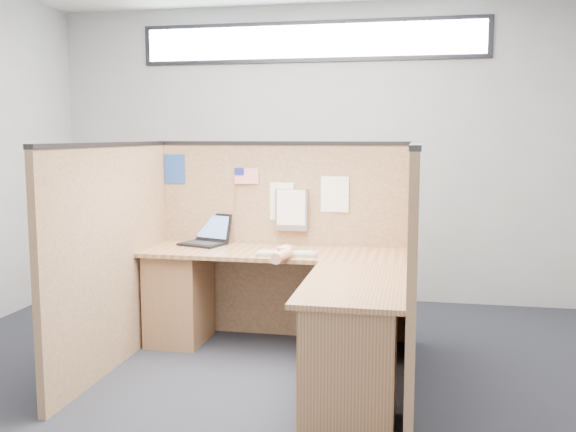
% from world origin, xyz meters
% --- Properties ---
extents(floor, '(5.00, 5.00, 0.00)m').
position_xyz_m(floor, '(0.00, 0.00, 0.00)').
color(floor, black).
rests_on(floor, ground).
extents(wall_back, '(5.00, 0.00, 5.00)m').
position_xyz_m(wall_back, '(0.00, 2.25, 1.40)').
color(wall_back, '#A2A5A7').
rests_on(wall_back, floor).
extents(wall_front, '(5.00, 0.00, 5.00)m').
position_xyz_m(wall_front, '(0.00, -2.25, 1.40)').
color(wall_front, '#A2A5A7').
rests_on(wall_front, floor).
extents(clerestory_window, '(3.30, 0.04, 0.38)m').
position_xyz_m(clerestory_window, '(0.00, 2.23, 2.45)').
color(clerestory_window, '#232328').
rests_on(clerestory_window, wall_back).
extents(cubicle_partitions, '(2.06, 1.83, 1.53)m').
position_xyz_m(cubicle_partitions, '(0.00, 0.43, 0.77)').
color(cubicle_partitions, brown).
rests_on(cubicle_partitions, floor).
extents(l_desk, '(1.95, 1.75, 0.73)m').
position_xyz_m(l_desk, '(0.18, 0.29, 0.39)').
color(l_desk, brown).
rests_on(l_desk, floor).
extents(laptop, '(0.38, 0.40, 0.23)m').
position_xyz_m(laptop, '(-0.61, 0.88, 0.79)').
color(laptop, black).
rests_on(laptop, l_desk).
extents(keyboard, '(0.43, 0.19, 0.03)m').
position_xyz_m(keyboard, '(0.12, 0.52, 0.74)').
color(keyboard, gray).
rests_on(keyboard, l_desk).
extents(mouse, '(0.13, 0.10, 0.05)m').
position_xyz_m(mouse, '(0.12, 0.52, 0.75)').
color(mouse, '#B7B7BB').
rests_on(mouse, l_desk).
extents(hand_forearm, '(0.12, 0.41, 0.09)m').
position_xyz_m(hand_forearm, '(0.13, 0.38, 0.77)').
color(hand_forearm, tan).
rests_on(hand_forearm, l_desk).
extents(blue_poster, '(0.17, 0.00, 0.23)m').
position_xyz_m(blue_poster, '(-0.88, 0.97, 1.31)').
color(blue_poster, navy).
rests_on(blue_poster, cubicle_partitions).
extents(american_flag, '(0.19, 0.01, 0.33)m').
position_xyz_m(american_flag, '(-0.31, 0.96, 1.25)').
color(american_flag, olive).
rests_on(american_flag, cubicle_partitions).
extents(file_holder, '(0.25, 0.05, 0.32)m').
position_xyz_m(file_holder, '(0.07, 0.94, 1.01)').
color(file_holder, slate).
rests_on(file_holder, cubicle_partitions).
extents(paper_left, '(0.23, 0.03, 0.29)m').
position_xyz_m(paper_left, '(-0.03, 0.97, 1.07)').
color(paper_left, white).
rests_on(paper_left, cubicle_partitions).
extents(paper_right, '(0.21, 0.02, 0.27)m').
position_xyz_m(paper_right, '(0.40, 0.97, 1.13)').
color(paper_right, white).
rests_on(paper_right, cubicle_partitions).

